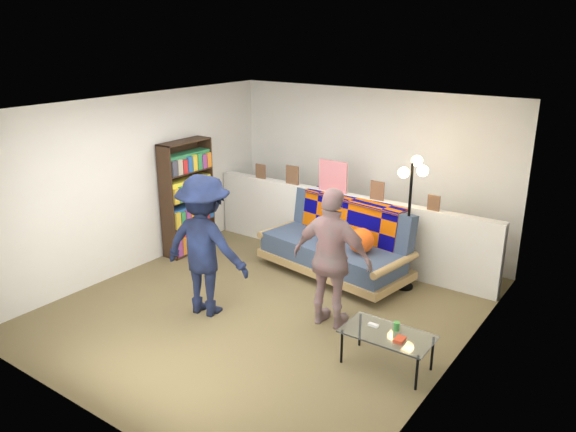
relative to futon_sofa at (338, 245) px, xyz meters
The scene contains 10 objects.
ground 1.39m from the futon_sofa, 98.06° to the right, with size 5.00×5.00×0.00m, color brown.
room_shell 1.53m from the futon_sofa, 102.42° to the right, with size 4.60×5.05×2.45m.
half_wall_ledge 0.52m from the futon_sofa, 111.20° to the left, with size 4.45×0.15×1.00m, color silver.
ledge_decor 0.98m from the futon_sofa, 131.84° to the left, with size 2.97×0.02×0.45m.
futon_sofa is the anchor object (origin of this frame).
bookshelf 2.37m from the futon_sofa, 166.02° to the right, with size 0.28×0.84×1.68m.
coffee_table 2.26m from the futon_sofa, 47.01° to the right, with size 0.89×0.50×0.46m.
floor_lamp 1.25m from the futon_sofa, ahead, with size 0.40×0.32×1.73m.
person_left 2.01m from the futon_sofa, 111.22° to the right, with size 1.08×0.62×1.67m, color black.
person_right 1.46m from the futon_sofa, 62.66° to the right, with size 0.94×0.39×1.61m, color #C17D82.
Camera 1 is at (3.73, -4.86, 3.22)m, focal length 35.00 mm.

